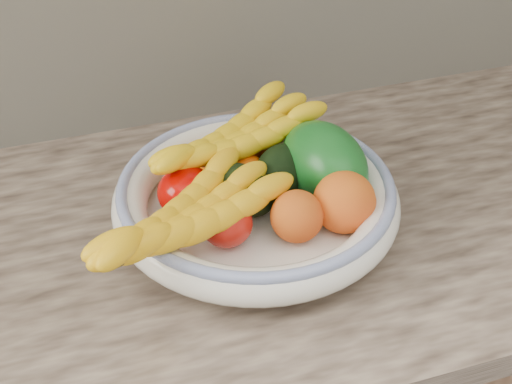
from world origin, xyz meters
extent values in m
cube|color=tan|center=(0.00, 1.68, 0.88)|extent=(2.44, 0.66, 0.04)
cylinder|color=white|center=(0.00, 1.66, 0.91)|extent=(0.13, 0.13, 0.02)
cylinder|color=white|center=(0.00, 1.66, 0.92)|extent=(0.32, 0.32, 0.01)
torus|color=white|center=(0.00, 1.66, 0.95)|extent=(0.39, 0.39, 0.05)
torus|color=#364C99|center=(0.00, 1.66, 0.97)|extent=(0.37, 0.37, 0.02)
ellipsoid|color=#ED5D05|center=(-0.03, 1.75, 0.95)|extent=(0.06, 0.06, 0.05)
ellipsoid|color=#DF5204|center=(0.03, 1.78, 0.95)|extent=(0.06, 0.06, 0.05)
ellipsoid|color=#FF5C05|center=(0.00, 1.72, 0.95)|extent=(0.07, 0.07, 0.05)
ellipsoid|color=#F26005|center=(-0.02, 1.75, 0.95)|extent=(0.05, 0.05, 0.05)
ellipsoid|color=#BA0400|center=(-0.09, 1.69, 0.96)|extent=(0.10, 0.10, 0.07)
ellipsoid|color=red|center=(-0.06, 1.61, 0.96)|extent=(0.09, 0.09, 0.06)
ellipsoid|color=black|center=(-0.02, 1.66, 0.96)|extent=(0.12, 0.12, 0.07)
ellipsoid|color=black|center=(0.05, 1.69, 0.96)|extent=(0.12, 0.12, 0.07)
ellipsoid|color=#0F5317|center=(0.10, 1.67, 0.98)|extent=(0.16, 0.18, 0.13)
ellipsoid|color=orange|center=(0.03, 1.59, 0.97)|extent=(0.09, 0.09, 0.07)
ellipsoid|color=orange|center=(0.10, 1.59, 0.97)|extent=(0.09, 0.09, 0.08)
camera|label=1|loc=(-0.24, 0.93, 1.53)|focal=50.00mm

